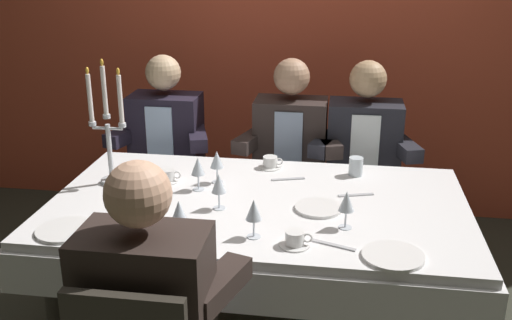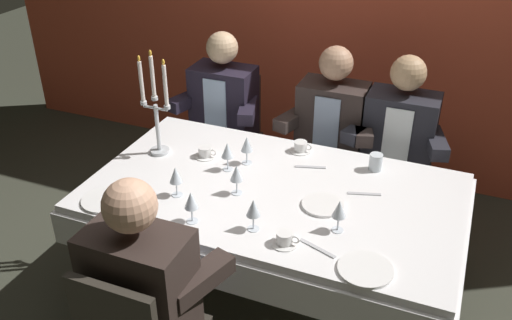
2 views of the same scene
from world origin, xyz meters
name	(u,v)px [view 1 (image 1 of 2)]	position (x,y,z in m)	size (l,w,h in m)	color
back_wall	(293,22)	(0.00, 1.66, 1.35)	(6.00, 0.12, 2.70)	#CF4D32
dining_table	(258,224)	(0.00, 0.00, 0.62)	(1.94, 1.14, 0.74)	white
candelabra	(108,133)	(-0.75, 0.12, 1.00)	(0.19, 0.11, 0.61)	silver
dinner_plate_0	(319,208)	(0.28, -0.05, 0.75)	(0.21, 0.21, 0.01)	white
dinner_plate_1	(393,256)	(0.58, -0.44, 0.75)	(0.24, 0.24, 0.01)	white
dinner_plate_2	(65,230)	(-0.74, -0.42, 0.75)	(0.24, 0.24, 0.01)	white
wine_glass_0	(217,160)	(-0.23, 0.19, 0.86)	(0.07, 0.07, 0.16)	silver
wine_glass_1	(179,212)	(-0.26, -0.41, 0.86)	(0.07, 0.07, 0.16)	silver
wine_glass_2	(346,202)	(0.40, -0.22, 0.85)	(0.07, 0.07, 0.16)	silver
wine_glass_3	(219,185)	(-0.16, -0.11, 0.85)	(0.07, 0.07, 0.16)	silver
wine_glass_4	(149,192)	(-0.43, -0.24, 0.86)	(0.07, 0.07, 0.16)	silver
wine_glass_5	(254,211)	(0.03, -0.35, 0.85)	(0.07, 0.07, 0.16)	silver
wine_glass_6	(198,167)	(-0.30, 0.09, 0.85)	(0.07, 0.07, 0.16)	silver
water_tumbler_0	(356,166)	(0.44, 0.39, 0.79)	(0.07, 0.07, 0.09)	silver
coffee_cup_0	(270,163)	(0.00, 0.44, 0.77)	(0.13, 0.12, 0.06)	white
coffee_cup_1	(295,239)	(0.20, -0.40, 0.77)	(0.13, 0.12, 0.06)	white
coffee_cup_2	(168,176)	(-0.48, 0.17, 0.77)	(0.13, 0.12, 0.06)	white
knife_0	(333,245)	(0.35, -0.38, 0.74)	(0.19, 0.02, 0.01)	#B7B7BC
fork_1	(356,195)	(0.44, 0.13, 0.74)	(0.17, 0.02, 0.01)	#B7B7BC
fork_2	(288,179)	(0.11, 0.28, 0.74)	(0.17, 0.02, 0.01)	#B7B7BC
seated_diner_0	(167,137)	(-0.70, 0.89, 0.74)	(0.63, 0.48, 1.24)	#312C24
seated_diner_1	(146,307)	(-0.24, -0.89, 0.74)	(0.63, 0.48, 1.24)	#312C24
seated_diner_2	(290,142)	(0.06, 0.89, 0.74)	(0.63, 0.48, 1.24)	#312C24
seated_diner_3	(364,146)	(0.50, 0.89, 0.74)	(0.63, 0.48, 1.24)	#312C24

